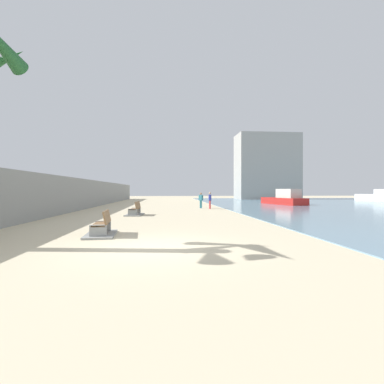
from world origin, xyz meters
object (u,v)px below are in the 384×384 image
Objects in this scene: bench_near at (102,229)px; person_standing at (201,199)px; boat_outer at (380,197)px; boat_mid_bay at (285,199)px; person_walking at (210,199)px; bench_far at (135,212)px.

person_standing reaches higher than bench_near.
person_standing is at bearing -154.84° from boat_outer.
boat_mid_bay is 20.94m from boat_outer.
boat_outer is (19.18, 8.40, 0.05)m from boat_mid_bay.
person_standing is 33.39m from boat_outer.
person_walking is (6.63, 15.19, 0.69)m from bench_near.
boat_outer reaches higher than person_standing.
bench_far is at bearing -148.90° from boat_outer.
person_standing is (5.90, 16.34, 0.65)m from bench_near.
boat_mid_bay reaches higher than person_standing.
boat_mid_bay is at bearing 38.42° from bench_far.
person_walking is (6.33, 6.25, 0.69)m from bench_far.
bench_far is 1.36× the size of person_walking.
bench_near is 17.39m from person_standing.
boat_mid_bay is at bearing 27.68° from person_standing.
boat_outer is at bearing 40.21° from bench_near.
person_standing is at bearing -152.32° from boat_mid_bay.
bench_far is 0.34× the size of boat_outer.
boat_outer is at bearing 23.66° from boat_mid_bay.
person_walking is at bearing 44.66° from bench_far.
person_standing is (5.60, 7.41, 0.65)m from bench_far.
bench_near is at bearing -91.90° from bench_far.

